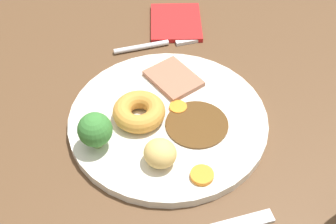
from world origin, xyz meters
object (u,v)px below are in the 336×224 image
(folded_napkin, at_px, (176,22))
(carrot_coin_back, at_px, (205,175))
(yorkshire_pudding, at_px, (139,112))
(fork, at_px, (161,44))
(dinner_plate, at_px, (168,120))
(roast_potato_left, at_px, (160,153))
(meat_slice_main, at_px, (173,78))
(carrot_coin_front, at_px, (179,107))
(broccoli_floret, at_px, (95,130))

(folded_napkin, bearing_deg, carrot_coin_back, -7.80)
(yorkshire_pudding, relative_size, fork, 0.49)
(dinner_plate, xyz_separation_m, fork, (-0.18, 0.03, -0.00))
(roast_potato_left, distance_m, folded_napkin, 0.32)
(meat_slice_main, height_order, folded_napkin, meat_slice_main)
(meat_slice_main, xyz_separation_m, roast_potato_left, (0.15, -0.05, 0.01))
(yorkshire_pudding, bearing_deg, carrot_coin_front, 95.95)
(carrot_coin_front, relative_size, broccoli_floret, 0.48)
(meat_slice_main, xyz_separation_m, folded_napkin, (-0.16, 0.04, -0.01))
(roast_potato_left, bearing_deg, carrot_coin_front, 152.11)
(dinner_plate, bearing_deg, broccoli_floret, -74.86)
(meat_slice_main, bearing_deg, yorkshire_pudding, -45.12)
(dinner_plate, bearing_deg, carrot_coin_back, 11.47)
(fork, bearing_deg, folded_napkin, 50.64)
(carrot_coin_front, relative_size, fork, 0.17)
(carrot_coin_front, xyz_separation_m, fork, (-0.16, 0.01, -0.01))
(fork, bearing_deg, yorkshire_pudding, -114.75)
(dinner_plate, relative_size, meat_slice_main, 3.58)
(yorkshire_pudding, xyz_separation_m, folded_napkin, (-0.23, 0.11, -0.02))
(yorkshire_pudding, distance_m, fork, 0.19)
(dinner_plate, height_order, yorkshire_pudding, yorkshire_pudding)
(broccoli_floret, xyz_separation_m, fork, (-0.21, 0.13, -0.04))
(broccoli_floret, relative_size, folded_napkin, 0.49)
(carrot_coin_back, height_order, broccoli_floret, broccoli_floret)
(folded_napkin, bearing_deg, meat_slice_main, -15.31)
(carrot_coin_back, bearing_deg, carrot_coin_front, -178.32)
(yorkshire_pudding, bearing_deg, meat_slice_main, 134.88)
(carrot_coin_back, relative_size, folded_napkin, 0.27)
(meat_slice_main, xyz_separation_m, fork, (-0.11, 0.00, -0.01))
(fork, bearing_deg, dinner_plate, -102.01)
(meat_slice_main, relative_size, broccoli_floret, 1.47)
(meat_slice_main, height_order, carrot_coin_back, meat_slice_main)
(carrot_coin_back, bearing_deg, roast_potato_left, -124.94)
(dinner_plate, distance_m, broccoli_floret, 0.11)
(roast_potato_left, bearing_deg, carrot_coin_back, 55.06)
(meat_slice_main, bearing_deg, carrot_coin_front, -6.57)
(carrot_coin_front, xyz_separation_m, carrot_coin_back, (0.12, 0.00, 0.00))
(meat_slice_main, bearing_deg, fork, 178.17)
(meat_slice_main, distance_m, carrot_coin_back, 0.18)
(broccoli_floret, bearing_deg, roast_potato_left, 58.22)
(meat_slice_main, bearing_deg, carrot_coin_back, -1.00)
(roast_potato_left, distance_m, fork, 0.26)
(yorkshire_pudding, relative_size, carrot_coin_front, 2.88)
(dinner_plate, xyz_separation_m, folded_napkin, (-0.23, 0.07, -0.00))
(meat_slice_main, height_order, broccoli_floret, broccoli_floret)
(yorkshire_pudding, height_order, broccoli_floret, broccoli_floret)
(carrot_coin_back, bearing_deg, fork, 178.70)
(roast_potato_left, height_order, carrot_coin_front, roast_potato_left)
(dinner_plate, xyz_separation_m, broccoli_floret, (0.03, -0.10, 0.04))
(broccoli_floret, distance_m, folded_napkin, 0.32)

